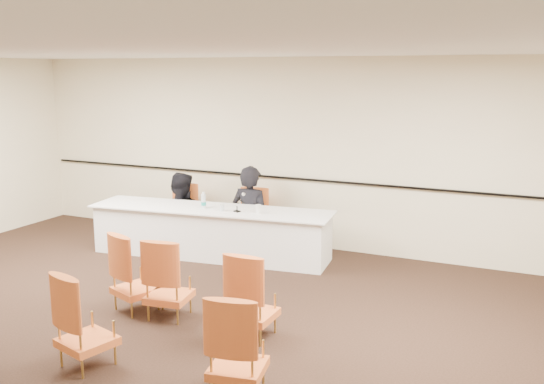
{
  "coord_description": "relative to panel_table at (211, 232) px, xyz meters",
  "views": [
    {
      "loc": [
        3.6,
        -4.83,
        2.79
      ],
      "look_at": [
        0.19,
        2.6,
        1.15
      ],
      "focal_mm": 40.0,
      "sensor_mm": 36.0,
      "label": 1
    }
  ],
  "objects": [
    {
      "name": "panelist_main",
      "position": [
        0.37,
        0.61,
        0.05
      ],
      "size": [
        0.68,
        0.46,
        1.83
      ],
      "primitive_type": "imported",
      "rotation": [
        0.0,
        0.0,
        3.11
      ],
      "color": "black",
      "rests_on": "ground"
    },
    {
      "name": "panelist_second_chair",
      "position": [
        -0.84,
        0.46,
        0.1
      ],
      "size": [
        0.56,
        0.56,
        0.95
      ],
      "primitive_type": null,
      "rotation": [
        0.0,
        0.0,
        0.12
      ],
      "color": "#CF5A25",
      "rests_on": "ground"
    },
    {
      "name": "aud_chair_back_right",
      "position": [
        2.27,
        -3.42,
        0.1
      ],
      "size": [
        0.58,
        0.58,
        0.95
      ],
      "primitive_type": null,
      "rotation": [
        0.0,
        0.0,
        0.19
      ],
      "color": "#CF5A25",
      "rests_on": "ground"
    },
    {
      "name": "papers",
      "position": [
        0.43,
        0.0,
        0.38
      ],
      "size": [
        0.36,
        0.31,
        0.0
      ],
      "primitive_type": "cube",
      "rotation": [
        0.0,
        0.0,
        0.37
      ],
      "color": "silver",
      "rests_on": "panel_table"
    },
    {
      "name": "microphone",
      "position": [
        0.48,
        -0.05,
        0.51
      ],
      "size": [
        0.14,
        0.21,
        0.27
      ],
      "primitive_type": null,
      "rotation": [
        0.0,
        0.0,
        -0.25
      ],
      "color": "black",
      "rests_on": "panel_table"
    },
    {
      "name": "aud_chair_front_mid",
      "position": [
        0.76,
        -2.24,
        0.1
      ],
      "size": [
        0.57,
        0.57,
        0.95
      ],
      "primitive_type": null,
      "rotation": [
        0.0,
        0.0,
        0.15
      ],
      "color": "#CF5A25",
      "rests_on": "ground"
    },
    {
      "name": "panelist_main_chair",
      "position": [
        0.37,
        0.61,
        0.1
      ],
      "size": [
        0.56,
        0.56,
        0.95
      ],
      "primitive_type": null,
      "rotation": [
        0.0,
        0.0,
        0.12
      ],
      "color": "#CF5A25",
      "rests_on": "ground"
    },
    {
      "name": "panelist_second",
      "position": [
        -0.84,
        0.46,
        -0.05
      ],
      "size": [
        0.91,
        0.76,
        1.69
      ],
      "primitive_type": "imported",
      "rotation": [
        0.0,
        0.0,
        3.29
      ],
      "color": "black",
      "rests_on": "ground"
    },
    {
      "name": "wall_rail",
      "position": [
        0.97,
        1.08,
        0.73
      ],
      "size": [
        9.8,
        0.04,
        0.03
      ],
      "primitive_type": "cube",
      "color": "black",
      "rests_on": "wall_back"
    },
    {
      "name": "floor",
      "position": [
        0.97,
        -2.88,
        -0.37
      ],
      "size": [
        10.0,
        10.0,
        0.0
      ],
      "primitive_type": "plane",
      "color": "black",
      "rests_on": "ground"
    },
    {
      "name": "coffee_cup",
      "position": [
        0.81,
        -0.01,
        0.44
      ],
      "size": [
        0.1,
        0.1,
        0.13
      ],
      "primitive_type": "cylinder",
      "rotation": [
        0.0,
        0.0,
        0.18
      ],
      "color": "white",
      "rests_on": "panel_table"
    },
    {
      "name": "aud_chair_back_mid",
      "position": [
        0.72,
        -3.55,
        0.1
      ],
      "size": [
        0.62,
        0.62,
        0.95
      ],
      "primitive_type": null,
      "rotation": [
        0.0,
        0.0,
        -0.27
      ],
      "color": "#CF5A25",
      "rests_on": "ground"
    },
    {
      "name": "aud_chair_front_left",
      "position": [
        0.29,
        -2.23,
        0.1
      ],
      "size": [
        0.64,
        0.64,
        0.95
      ],
      "primitive_type": null,
      "rotation": [
        0.0,
        0.0,
        -0.36
      ],
      "color": "#CF5A25",
      "rests_on": "ground"
    },
    {
      "name": "panel_table",
      "position": [
        0.0,
        0.0,
        0.0
      ],
      "size": [
        3.81,
        1.32,
        0.75
      ],
      "primitive_type": null,
      "rotation": [
        0.0,
        0.0,
        0.12
      ],
      "color": "white",
      "rests_on": "ground"
    },
    {
      "name": "aud_chair_front_right",
      "position": [
        1.86,
        -2.31,
        0.1
      ],
      "size": [
        0.5,
        0.5,
        0.95
      ],
      "primitive_type": null,
      "rotation": [
        0.0,
        0.0,
        -0.01
      ],
      "color": "#CF5A25",
      "rests_on": "ground"
    },
    {
      "name": "wall_back",
      "position": [
        0.97,
        1.12,
        1.13
      ],
      "size": [
        10.0,
        0.04,
        3.0
      ],
      "primitive_type": "cube",
      "color": "#F4E7C0",
      "rests_on": "ground"
    },
    {
      "name": "drinking_glass",
      "position": [
        0.26,
        -0.1,
        0.42
      ],
      "size": [
        0.08,
        0.08,
        0.1
      ],
      "primitive_type": "cylinder",
      "rotation": [
        0.0,
        0.0,
        -0.2
      ],
      "color": "silver",
      "rests_on": "panel_table"
    },
    {
      "name": "water_bottle",
      "position": [
        -0.09,
        -0.04,
        0.5
      ],
      "size": [
        0.1,
        0.1,
        0.25
      ],
      "primitive_type": null,
      "rotation": [
        0.0,
        0.0,
        0.43
      ],
      "color": "teal",
      "rests_on": "panel_table"
    },
    {
      "name": "ceiling",
      "position": [
        0.97,
        -2.88,
        2.63
      ],
      "size": [
        10.0,
        10.0,
        0.0
      ],
      "primitive_type": "plane",
      "rotation": [
        3.14,
        0.0,
        0.0
      ],
      "color": "silver",
      "rests_on": "ground"
    }
  ]
}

